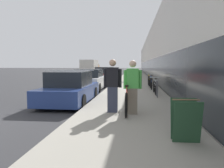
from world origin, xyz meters
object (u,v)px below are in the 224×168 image
at_px(cruiser_bike_nearest, 155,87).
at_px(cruiser_bike_farthest, 149,81).
at_px(bike_rack_hoop, 157,87).
at_px(sandwich_board_sign, 186,120).
at_px(tandem_bicycle, 127,100).
at_px(parked_sedan_curbside, 70,89).
at_px(person_bystander, 113,86).
at_px(vintage_roadster_curbside, 90,80).
at_px(moving_truck, 90,67).
at_px(parked_sedan_far, 104,75).
at_px(person_rider, 133,87).
at_px(cruiser_bike_middle, 151,83).

distance_m(cruiser_bike_nearest, cruiser_bike_farthest, 4.46).
bearing_deg(bike_rack_hoop, sandwich_board_sign, -90.19).
xyz_separation_m(bike_rack_hoop, sandwich_board_sign, (-0.02, -6.38, -0.06)).
height_order(tandem_bicycle, cruiser_bike_nearest, tandem_bicycle).
bearing_deg(cruiser_bike_nearest, parked_sedan_curbside, -147.28).
bearing_deg(person_bystander, tandem_bicycle, 15.02).
bearing_deg(sandwich_board_sign, cruiser_bike_nearest, 89.82).
distance_m(bike_rack_hoop, cruiser_bike_farthest, 5.75).
relative_size(cruiser_bike_farthest, parked_sedan_curbside, 0.40).
distance_m(parked_sedan_curbside, vintage_roadster_curbside, 5.19).
xyz_separation_m(parked_sedan_curbside, moving_truck, (-4.91, 27.95, 0.66)).
relative_size(person_bystander, parked_sedan_far, 0.38).
relative_size(vintage_roadster_curbside, parked_sedan_far, 0.91).
distance_m(vintage_roadster_curbside, parked_sedan_far, 6.65).
height_order(vintage_roadster_curbside, moving_truck, moving_truck).
distance_m(person_rider, vintage_roadster_curbside, 8.34).
distance_m(bike_rack_hoop, sandwich_board_sign, 6.38).
bearing_deg(person_bystander, moving_truck, 103.22).
distance_m(cruiser_bike_nearest, vintage_roadster_curbside, 4.96).
bearing_deg(parked_sedan_curbside, cruiser_bike_nearest, 32.72).
bearing_deg(vintage_roadster_curbside, cruiser_bike_nearest, -31.27).
distance_m(tandem_bicycle, vintage_roadster_curbside, 7.98).
bearing_deg(person_bystander, sandwich_board_sign, -55.60).
bearing_deg(person_rider, bike_rack_hoop, 73.28).
bearing_deg(person_bystander, vintage_roadster_curbside, 107.52).
height_order(cruiser_bike_farthest, parked_sedan_far, parked_sedan_far).
xyz_separation_m(cruiser_bike_farthest, moving_truck, (-8.92, 20.88, 0.77)).
relative_size(parked_sedan_curbside, parked_sedan_far, 0.92).
bearing_deg(person_rider, cruiser_bike_farthest, 83.39).
height_order(cruiser_bike_nearest, sandwich_board_sign, sandwich_board_sign).
distance_m(sandwich_board_sign, moving_truck, 34.21).
bearing_deg(person_bystander, cruiser_bike_middle, 76.06).
bearing_deg(cruiser_bike_middle, cruiser_bike_nearest, -88.92).
bearing_deg(cruiser_bike_nearest, moving_truck, 109.51).
relative_size(person_bystander, bike_rack_hoop, 2.12).
height_order(person_bystander, vintage_roadster_curbside, person_bystander).
bearing_deg(person_bystander, cruiser_bike_nearest, 69.72).
height_order(cruiser_bike_nearest, moving_truck, moving_truck).
bearing_deg(person_rider, cruiser_bike_nearest, 77.24).
relative_size(person_rider, parked_sedan_curbside, 0.40).
height_order(parked_sedan_curbside, parked_sedan_far, parked_sedan_far).
bearing_deg(parked_sedan_curbside, cruiser_bike_middle, 50.52).
height_order(cruiser_bike_farthest, parked_sedan_curbside, parked_sedan_curbside).
distance_m(tandem_bicycle, person_rider, 0.59).
xyz_separation_m(cruiser_bike_farthest, parked_sedan_far, (-4.09, 4.76, 0.15)).
bearing_deg(cruiser_bike_nearest, person_rider, -102.76).
bearing_deg(vintage_roadster_curbside, bike_rack_hoop, -42.31).
height_order(tandem_bicycle, vintage_roadster_curbside, vintage_roadster_curbside).
relative_size(person_bystander, cruiser_bike_farthest, 1.02).
bearing_deg(parked_sedan_far, sandwich_board_sign, -76.28).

